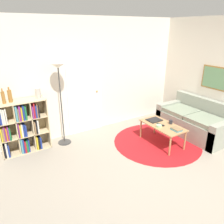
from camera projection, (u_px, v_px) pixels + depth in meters
ground_plane at (169, 185)px, 3.50m from camera, size 14.00×14.00×0.00m
wall_back at (94, 77)px, 5.04m from camera, size 7.52×0.11×2.60m
wall_right at (205, 76)px, 5.14m from camera, size 0.08×5.52×2.60m
rug at (157, 142)px, 4.81m from camera, size 1.89×1.89×0.01m
bookshelf at (22, 127)px, 4.30m from camera, size 0.93×0.34×1.06m
floor_lamp at (59, 78)px, 4.28m from camera, size 0.30×0.30×1.73m
couch at (195, 122)px, 5.15m from camera, size 0.85×1.66×0.81m
coffee_table at (162, 127)px, 4.63m from camera, size 0.50×0.98×0.44m
laptop at (154, 120)px, 4.83m from camera, size 0.31×0.24×0.02m
bowl at (159, 126)px, 4.50m from camera, size 0.12×0.12×0.05m
book_stack_on_table at (176, 129)px, 4.36m from camera, size 0.16×0.19×0.04m
cup at (171, 122)px, 4.64m from camera, size 0.07×0.07×0.09m
remote at (160, 125)px, 4.59m from camera, size 0.08×0.18×0.02m
bottle_middle at (3, 97)px, 3.95m from camera, size 0.06×0.06×0.29m
bottle_right at (10, 96)px, 4.03m from camera, size 0.08×0.08×0.29m
vase_on_shelf at (38, 93)px, 4.27m from camera, size 0.11×0.11×0.20m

